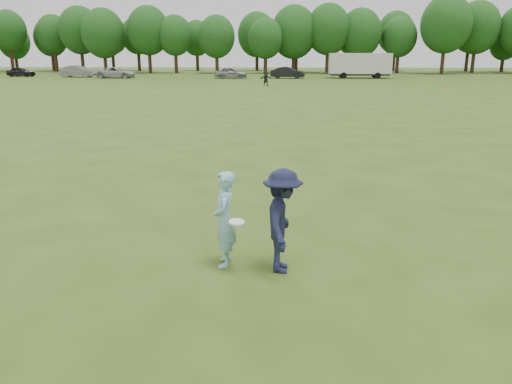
# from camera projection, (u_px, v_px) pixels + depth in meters

# --- Properties ---
(ground) EXTENTS (200.00, 200.00, 0.00)m
(ground) POSITION_uv_depth(u_px,v_px,m) (213.00, 262.00, 9.05)
(ground) COLOR #314B15
(ground) RESTS_ON ground
(thrower) EXTENTS (0.46, 0.66, 1.71)m
(thrower) POSITION_uv_depth(u_px,v_px,m) (224.00, 219.00, 8.73)
(thrower) COLOR #8BBFD7
(thrower) RESTS_ON ground
(defender) EXTENTS (0.74, 1.21, 1.82)m
(defender) POSITION_uv_depth(u_px,v_px,m) (282.00, 221.00, 8.49)
(defender) COLOR #191C38
(defender) RESTS_ON ground
(player_far_d) EXTENTS (1.49, 0.94, 1.53)m
(player_far_d) POSITION_uv_depth(u_px,v_px,m) (266.00, 79.00, 51.67)
(player_far_d) COLOR #242424
(player_far_d) RESTS_ON ground
(car_a) EXTENTS (3.98, 1.95, 1.30)m
(car_a) POSITION_uv_depth(u_px,v_px,m) (21.00, 72.00, 69.64)
(car_a) COLOR black
(car_a) RESTS_ON ground
(car_b) EXTENTS (4.84, 1.80, 1.58)m
(car_b) POSITION_uv_depth(u_px,v_px,m) (78.00, 71.00, 68.22)
(car_b) COLOR slate
(car_b) RESTS_ON ground
(car_c) EXTENTS (5.21, 2.59, 1.42)m
(car_c) POSITION_uv_depth(u_px,v_px,m) (116.00, 73.00, 66.14)
(car_c) COLOR #B1B1B6
(car_c) RESTS_ON ground
(car_e) EXTENTS (4.44, 2.08, 1.47)m
(car_e) POSITION_uv_depth(u_px,v_px,m) (231.00, 73.00, 65.34)
(car_e) COLOR gray
(car_e) RESTS_ON ground
(car_f) EXTENTS (4.62, 2.06, 1.47)m
(car_f) POSITION_uv_depth(u_px,v_px,m) (288.00, 73.00, 65.49)
(car_f) COLOR black
(car_f) RESTS_ON ground
(field_cone) EXTENTS (0.28, 0.28, 0.30)m
(field_cone) POSITION_uv_depth(u_px,v_px,m) (446.00, 86.00, 50.36)
(field_cone) COLOR #E5490C
(field_cone) RESTS_ON ground
(disc_in_play) EXTENTS (0.28, 0.28, 0.07)m
(disc_in_play) POSITION_uv_depth(u_px,v_px,m) (237.00, 222.00, 8.40)
(disc_in_play) COLOR white
(disc_in_play) RESTS_ON ground
(cargo_trailer) EXTENTS (9.00, 2.75, 3.20)m
(cargo_trailer) POSITION_uv_depth(u_px,v_px,m) (360.00, 64.00, 65.65)
(cargo_trailer) COLOR silver
(cargo_trailer) RESTS_ON ground
(treeline) EXTENTS (130.35, 18.39, 11.74)m
(treeline) POSITION_uv_depth(u_px,v_px,m) (294.00, 33.00, 80.98)
(treeline) COLOR #332114
(treeline) RESTS_ON ground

